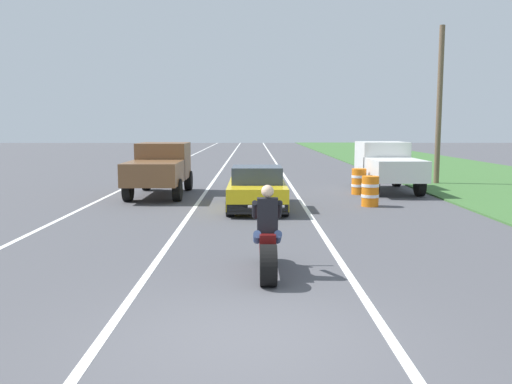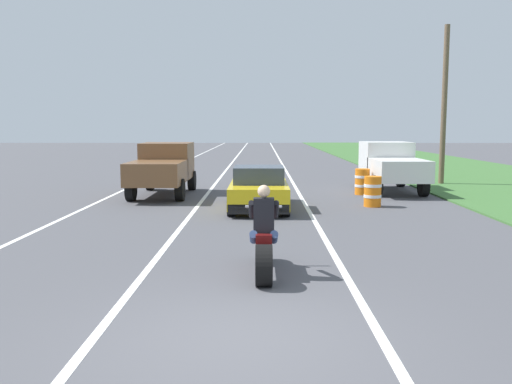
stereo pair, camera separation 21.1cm
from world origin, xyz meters
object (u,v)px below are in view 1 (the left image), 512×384
Objects in this scene: pickup_truck_left_lane_brown at (160,167)px; construction_barrel_nearest at (370,191)px; sports_car_yellow at (257,189)px; pickup_truck_right_shoulder_white at (387,164)px; motorcycle_with_rider at (267,243)px; construction_barrel_mid at (359,181)px.

pickup_truck_left_lane_brown is 7.97m from construction_barrel_nearest.
construction_barrel_nearest is (3.74, 0.46, -0.13)m from sports_car_yellow.
pickup_truck_left_lane_brown is (-3.66, 3.32, 0.48)m from sports_car_yellow.
pickup_truck_right_shoulder_white is at bearing 8.63° from pickup_truck_left_lane_brown.
pickup_truck_left_lane_brown is at bearing 108.59° from motorcycle_with_rider.
sports_car_yellow is 4.97m from pickup_truck_left_lane_brown.
motorcycle_with_rider is 2.21× the size of construction_barrel_mid.
construction_barrel_mid is (-1.34, -1.06, -0.60)m from pickup_truck_right_shoulder_white.
pickup_truck_right_shoulder_white is (5.22, 12.60, 0.51)m from motorcycle_with_rider.
pickup_truck_left_lane_brown and pickup_truck_right_shoulder_white have the same top height.
pickup_truck_left_lane_brown is 1.00× the size of pickup_truck_right_shoulder_white.
sports_car_yellow is 5.40m from construction_barrel_mid.
pickup_truck_left_lane_brown reaches higher than construction_barrel_nearest.
construction_barrel_nearest is 3.18m from construction_barrel_mid.
construction_barrel_mid is at bearing 85.49° from construction_barrel_nearest.
construction_barrel_nearest is at bearing 6.95° from sports_car_yellow.
pickup_truck_right_shoulder_white is 4.80× the size of construction_barrel_mid.
pickup_truck_right_shoulder_white reaches higher than motorcycle_with_rider.
sports_car_yellow is (-0.11, 7.91, 0.04)m from motorcycle_with_rider.
motorcycle_with_rider reaches higher than sports_car_yellow.
pickup_truck_left_lane_brown is at bearing -171.37° from pickup_truck_right_shoulder_white.
sports_car_yellow is 4.30× the size of construction_barrel_nearest.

